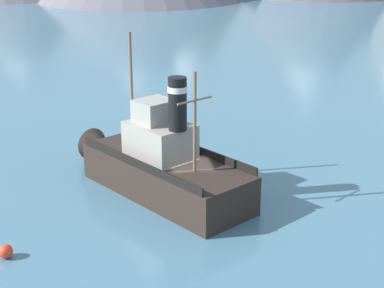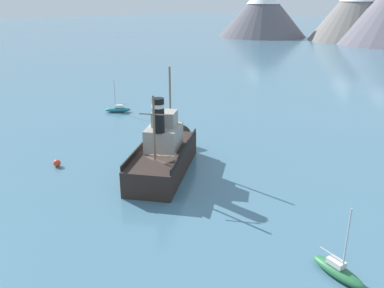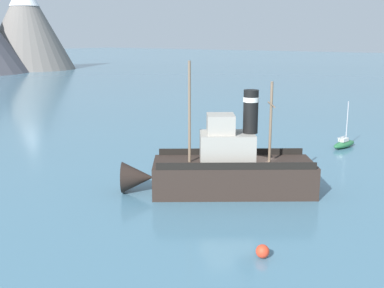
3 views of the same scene
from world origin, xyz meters
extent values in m
plane|color=#477289|center=(0.00, 0.00, 0.00)|extent=(600.00, 600.00, 0.00)
cube|color=#2D231E|center=(-1.45, 1.06, 1.20)|extent=(10.38, 12.40, 2.40)
cone|color=#2D231E|center=(-5.49, 7.02, 1.20)|extent=(3.29, 3.31, 2.35)
cube|color=#9E998E|center=(-1.73, 1.47, 3.50)|extent=(4.73, 4.99, 2.20)
cube|color=#9E998E|center=(-2.01, 1.89, 5.30)|extent=(2.94, 2.89, 1.40)
cylinder|color=black|center=(-0.78, 0.07, 6.20)|extent=(1.10, 1.10, 3.20)
cylinder|color=silver|center=(-0.78, 0.07, 7.10)|extent=(1.16, 1.16, 0.35)
cylinder|color=#75604C|center=(-3.30, 3.79, 6.15)|extent=(0.20, 0.20, 7.50)
cylinder|color=#75604C|center=(0.07, -1.18, 5.40)|extent=(0.20, 0.20, 6.00)
cylinder|color=#75604C|center=(0.07, -1.18, 6.72)|extent=(2.22, 1.56, 0.12)
cube|color=black|center=(-3.23, -0.15, 2.65)|extent=(6.50, 9.50, 0.50)
cube|color=black|center=(0.33, 2.27, 2.65)|extent=(6.50, 9.50, 0.50)
sphere|color=red|center=(-10.29, -5.59, 0.37)|extent=(0.74, 0.74, 0.74)
camera|label=1|loc=(-4.57, -32.95, 15.49)|focal=55.00mm
camera|label=2|loc=(26.46, -22.85, 16.38)|focal=38.00mm
camera|label=3|loc=(-32.30, -15.57, 11.74)|focal=45.00mm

